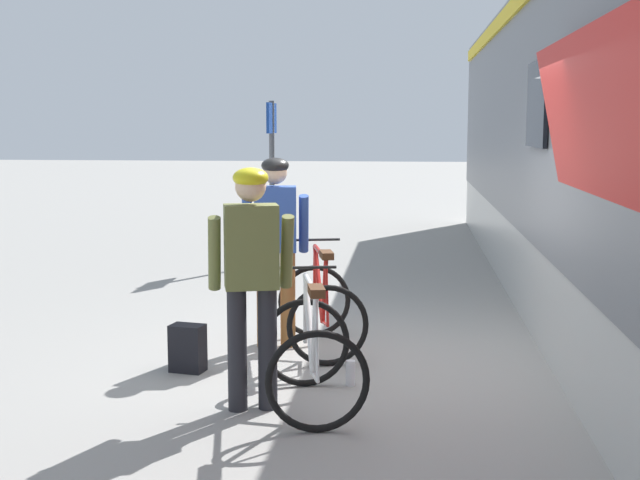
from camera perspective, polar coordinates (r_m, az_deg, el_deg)
The scene contains 8 objects.
ground_plane at distance 7.53m, azimuth 4.86°, elevation -8.15°, with size 80.00×80.00×0.00m, color gray.
cyclist_near_in_olive at distance 6.08m, azimuth -4.62°, elevation -1.80°, with size 0.66×0.41×1.76m.
cyclist_far_in_blue at distance 7.82m, azimuth -3.00°, elevation 0.36°, with size 0.64×0.36×1.76m.
bicycle_near_white at distance 6.22m, azimuth -0.61°, elevation -7.70°, with size 0.91×1.19×0.99m.
bicycle_far_red at distance 7.76m, azimuth 0.05°, elevation -4.57°, with size 0.93×1.20×0.99m.
backpack_on_platform at distance 7.26m, azimuth -8.88°, elevation -7.18°, with size 0.28×0.18×0.40m, color black.
water_bottle_near_the_bikes at distance 6.83m, azimuth 2.06°, elevation -8.92°, with size 0.08×0.08×0.20m, color silver.
platform_sign_post at distance 12.55m, azimuth -3.25°, elevation 5.77°, with size 0.08×0.70×2.40m.
Camera 1 is at (0.12, -7.24, 2.07)m, focal length 47.66 mm.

